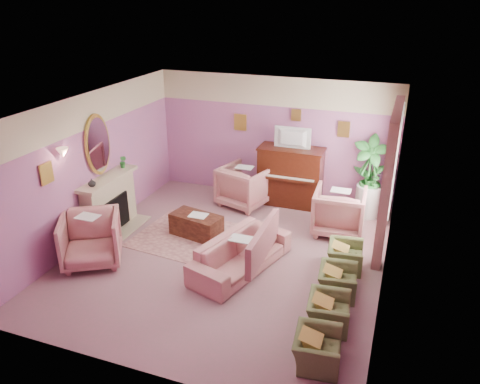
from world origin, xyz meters
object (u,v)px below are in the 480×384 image
(coffee_table, at_px, (196,225))
(olive_chair_a, at_px, (318,344))
(television, at_px, (292,137))
(floral_armchair_left, at_px, (244,184))
(floral_armchair_front, at_px, (91,237))
(side_table, at_px, (367,201))
(olive_chair_c, at_px, (338,277))
(sofa, at_px, (241,248))
(piano, at_px, (290,177))
(olive_chair_d, at_px, (345,252))
(floral_armchair_right, at_px, (339,209))
(olive_chair_b, at_px, (329,307))

(coffee_table, bearing_deg, olive_chair_a, -41.80)
(television, distance_m, floral_armchair_left, 1.49)
(floral_armchair_front, bearing_deg, side_table, 39.48)
(floral_armchair_left, bearing_deg, olive_chair_c, -46.75)
(television, xyz_separation_m, coffee_table, (-1.36, -2.08, -1.38))
(sofa, bearing_deg, piano, 87.71)
(piano, height_order, olive_chair_d, piano)
(floral_armchair_right, bearing_deg, side_table, 64.65)
(piano, distance_m, olive_chair_a, 5.03)
(piano, height_order, side_table, piano)
(floral_armchair_front, xyz_separation_m, side_table, (4.40, 3.63, -0.16))
(sofa, height_order, olive_chair_b, sofa)
(olive_chair_a, bearing_deg, television, 108.65)
(olive_chair_b, xyz_separation_m, side_table, (0.14, 3.90, 0.05))
(floral_armchair_right, distance_m, olive_chair_a, 3.77)
(television, xyz_separation_m, side_table, (1.72, 0.01, -1.25))
(olive_chair_a, distance_m, olive_chair_d, 2.46)
(television, distance_m, coffee_table, 2.83)
(sofa, relative_size, side_table, 2.95)
(olive_chair_d, bearing_deg, olive_chair_a, -90.00)
(floral_armchair_front, relative_size, olive_chair_a, 1.48)
(television, bearing_deg, floral_armchair_left, -158.41)
(coffee_table, height_order, sofa, sofa)
(piano, relative_size, olive_chair_b, 2.03)
(floral_armchair_front, height_order, side_table, floral_armchair_front)
(olive_chair_a, xyz_separation_m, side_table, (0.14, 4.72, 0.05))
(olive_chair_b, xyz_separation_m, olive_chair_c, (0.00, 0.82, 0.00))
(piano, distance_m, olive_chair_d, 2.82)
(floral_armchair_left, bearing_deg, sofa, -71.94)
(floral_armchair_front, xyz_separation_m, olive_chair_b, (4.27, -0.27, -0.21))
(floral_armchair_left, bearing_deg, side_table, 8.18)
(piano, distance_m, olive_chair_b, 4.26)
(floral_armchair_left, height_order, floral_armchair_front, same)
(television, xyz_separation_m, olive_chair_d, (1.59, -2.25, -1.30))
(piano, xyz_separation_m, floral_armchair_front, (-2.68, -3.67, -0.14))
(piano, height_order, floral_armchair_left, piano)
(coffee_table, height_order, olive_chair_d, olive_chair_d)
(piano, relative_size, floral_armchair_left, 1.37)
(side_table, bearing_deg, olive_chair_b, -91.99)
(olive_chair_c, bearing_deg, piano, 117.00)
(olive_chair_d, bearing_deg, sofa, -158.85)
(olive_chair_b, bearing_deg, floral_armchair_right, 96.36)
(sofa, distance_m, olive_chair_d, 1.83)
(piano, bearing_deg, olive_chair_c, -63.00)
(sofa, relative_size, olive_chair_b, 2.99)
(floral_armchair_left, relative_size, floral_armchair_right, 1.00)
(floral_armchair_front, bearing_deg, floral_armchair_left, 61.86)
(floral_armchair_left, bearing_deg, floral_armchair_front, -118.14)
(television, distance_m, olive_chair_d, 3.05)
(olive_chair_d, bearing_deg, floral_armchair_front, -162.22)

